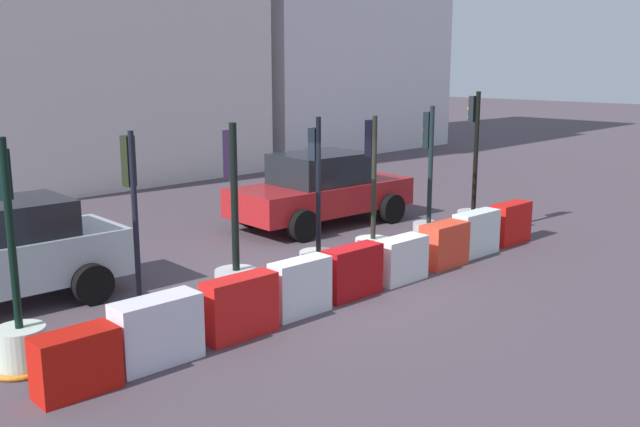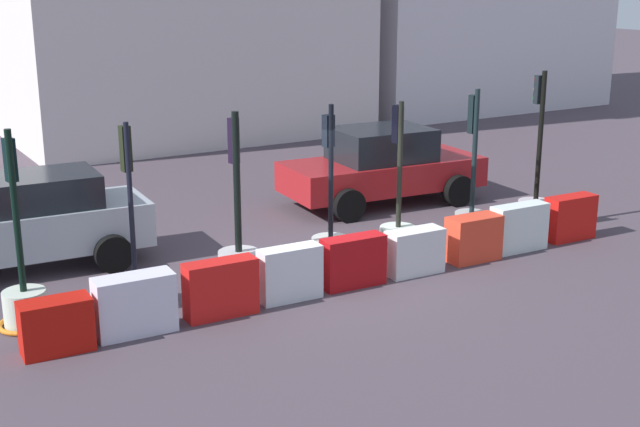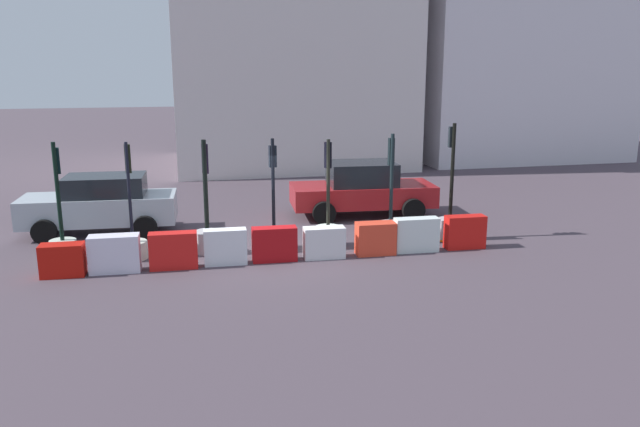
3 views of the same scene
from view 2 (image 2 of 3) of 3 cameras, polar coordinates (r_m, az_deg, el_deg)
The scene contains 19 objects.
ground_plane at distance 15.01m, azimuth 0.67°, elevation -3.93°, with size 120.00×120.00×0.00m, color #4A3E47.
traffic_light_0 at distance 13.36m, azimuth -19.22°, elevation -5.26°, with size 0.84×0.84×2.97m.
traffic_light_1 at distance 13.63m, azimuth -12.28°, elevation -4.26°, with size 0.70×0.70×2.94m.
traffic_light_2 at distance 14.37m, azimuth -5.47°, elevation -2.63°, with size 0.70×0.70×2.93m.
traffic_light_3 at distance 15.01m, azimuth 0.71°, elevation -1.85°, with size 0.68×0.68×2.94m.
traffic_light_4 at distance 15.79m, azimuth 5.24°, elevation -1.30°, with size 0.88×0.88×2.88m.
traffic_light_5 at distance 16.81m, azimuth 10.09°, elevation -0.35°, with size 0.82×0.82×2.99m.
traffic_light_6 at distance 18.02m, azimuth 14.22°, elevation 0.54°, with size 0.96×0.96×3.22m.
construction_barrier_0 at distance 12.36m, azimuth -17.26°, elevation -7.22°, with size 0.99×0.50×0.76m.
construction_barrier_1 at distance 12.66m, azimuth -12.31°, elevation -5.99°, with size 1.17×0.50×0.89m.
construction_barrier_2 at distance 13.07m, azimuth -6.66°, elevation -5.02°, with size 1.14×0.42×0.89m.
construction_barrier_3 at distance 13.63m, azimuth -2.03°, elevation -4.05°, with size 1.04×0.40×0.88m.
construction_barrier_4 at distance 14.22m, azimuth 2.23°, elevation -3.24°, with size 1.12×0.43×0.86m.
construction_barrier_5 at distance 14.89m, azimuth 6.36°, elevation -2.57°, with size 1.05×0.46×0.80m.
construction_barrier_6 at distance 15.73m, azimuth 10.25°, elevation -1.65°, with size 1.02×0.52×0.83m.
construction_barrier_7 at distance 16.45m, azimuth 13.18°, elevation -0.94°, with size 1.16×0.43×0.89m.
construction_barrier_8 at distance 17.41m, azimuth 16.42°, elevation -0.27°, with size 1.07×0.44×0.88m.
car_red_compact at distance 19.31m, azimuth 4.18°, elevation 3.18°, with size 4.66×2.48×1.74m.
car_silver_hatchback at distance 15.79m, azimuth -19.09°, elevation -0.55°, with size 4.37×2.19×1.69m.
Camera 2 is at (-7.46, -12.00, 5.06)m, focal length 47.75 mm.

